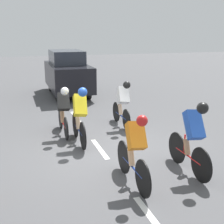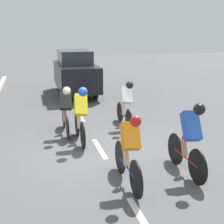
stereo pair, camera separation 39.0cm
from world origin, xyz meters
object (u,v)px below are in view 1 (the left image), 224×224
at_px(cyclist_yellow, 80,114).
at_px(cyclist_black, 63,109).
at_px(cyclist_orange, 135,148).
at_px(cyclist_blue, 192,136).
at_px(cyclist_white, 123,102).
at_px(support_car, 68,73).

xyz_separation_m(cyclist_yellow, cyclist_black, (0.30, -0.86, -0.06)).
height_order(cyclist_orange, cyclist_black, cyclist_orange).
distance_m(cyclist_blue, cyclist_orange, 1.34).
xyz_separation_m(cyclist_white, cyclist_black, (1.88, 0.27, -0.02)).
bearing_deg(cyclist_black, cyclist_yellow, 108.97).
relative_size(cyclist_yellow, support_car, 0.43).
distance_m(cyclist_blue, support_car, 9.10).
bearing_deg(cyclist_black, cyclist_blue, 123.24).
relative_size(cyclist_blue, cyclist_white, 1.04).
bearing_deg(cyclist_orange, cyclist_yellow, -78.41).
xyz_separation_m(cyclist_orange, cyclist_white, (-1.06, -3.70, 0.01)).
xyz_separation_m(cyclist_blue, support_car, (1.05, -9.03, 0.19)).
bearing_deg(cyclist_black, support_car, -100.89).
distance_m(cyclist_yellow, cyclist_white, 1.95).
xyz_separation_m(cyclist_yellow, support_car, (-0.81, -6.61, 0.20)).
height_order(cyclist_black, support_car, support_car).
height_order(cyclist_yellow, cyclist_black, cyclist_yellow).
bearing_deg(cyclist_blue, cyclist_orange, 6.10).
xyz_separation_m(cyclist_yellow, cyclist_white, (-1.59, -1.13, -0.04)).
relative_size(cyclist_yellow, cyclist_black, 1.02).
relative_size(cyclist_white, support_car, 0.41).
xyz_separation_m(cyclist_blue, cyclist_white, (0.27, -3.56, -0.06)).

